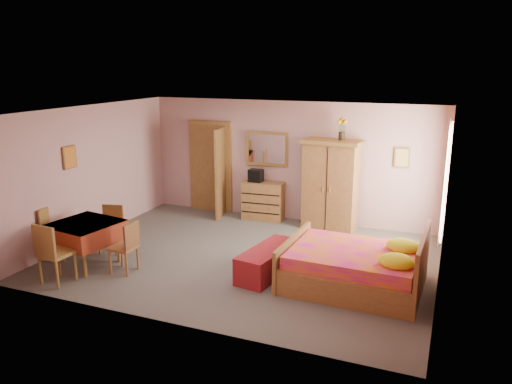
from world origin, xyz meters
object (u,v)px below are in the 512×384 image
at_px(wall_mirror, 267,149).
at_px(bed, 354,257).
at_px(stereo, 256,176).
at_px(floor_lamp, 306,183).
at_px(chair_east, 123,247).
at_px(wardrobe, 331,185).
at_px(dining_table, 86,244).
at_px(chest_of_drawers, 263,201).
at_px(chair_south, 56,253).
at_px(sunflower_vase, 342,129).
at_px(chair_north, 110,230).
at_px(chair_west, 57,233).
at_px(bench, 268,261).

xyz_separation_m(wall_mirror, bed, (2.54, -2.90, -1.07)).
bearing_deg(stereo, floor_lamp, 6.05).
height_order(floor_lamp, chair_east, floor_lamp).
xyz_separation_m(floor_lamp, wardrobe, (0.59, -0.20, 0.04)).
bearing_deg(stereo, dining_table, -115.53).
xyz_separation_m(stereo, chair_east, (-0.93, -3.55, -0.54)).
bearing_deg(wall_mirror, floor_lamp, -9.76).
distance_m(chest_of_drawers, dining_table, 4.02).
xyz_separation_m(chest_of_drawers, wall_mirror, (0.00, 0.21, 1.13)).
bearing_deg(chair_south, bed, 25.33).
height_order(sunflower_vase, chair_east, sunflower_vase).
relative_size(bed, chair_east, 2.42).
bearing_deg(dining_table, wall_mirror, 63.55).
bearing_deg(chair_south, sunflower_vase, 55.60).
bearing_deg(chair_east, chair_south, 135.21).
bearing_deg(chair_north, chair_south, 77.74).
bearing_deg(sunflower_vase, dining_table, -135.41).
height_order(wall_mirror, stereo, wall_mirror).
height_order(wall_mirror, floor_lamp, wall_mirror).
xyz_separation_m(chest_of_drawers, chair_west, (-2.55, -3.50, 0.04)).
distance_m(chest_of_drawers, wall_mirror, 1.15).
relative_size(floor_lamp, dining_table, 1.73).
xyz_separation_m(stereo, chair_north, (-1.69, -2.90, -0.55)).
bearing_deg(chair_south, chair_north, 97.48).
bearing_deg(wardrobe, chest_of_drawers, -178.47).
xyz_separation_m(chair_south, chair_east, (0.71, 0.74, -0.06)).
bearing_deg(wall_mirror, chair_south, -115.59).
relative_size(chest_of_drawers, chair_north, 1.04).
distance_m(wardrobe, bench, 2.79).
height_order(dining_table, chair_west, chair_west).
bearing_deg(stereo, chair_east, -104.64).
xyz_separation_m(chest_of_drawers, chair_north, (-1.87, -2.91, 0.01)).
height_order(stereo, sunflower_vase, sunflower_vase).
bearing_deg(floor_lamp, chair_west, -133.88).
xyz_separation_m(wardrobe, bench, (-0.36, -2.68, -0.71)).
bearing_deg(chair_north, stereo, -134.94).
xyz_separation_m(floor_lamp, dining_table, (-2.80, -3.67, -0.52)).
distance_m(bench, chair_east, 2.40).
relative_size(wall_mirror, chair_east, 1.11).
xyz_separation_m(chest_of_drawers, wardrobe, (1.52, -0.09, 0.52)).
bearing_deg(chair_north, wardrobe, -154.97).
xyz_separation_m(floor_lamp, chair_south, (-2.74, -4.41, -0.40)).
bearing_deg(sunflower_vase, wall_mirror, 171.59).
relative_size(bed, bench, 1.54).
bearing_deg(dining_table, bed, 11.09).
relative_size(chest_of_drawers, dining_table, 0.86).
bearing_deg(wardrobe, stereo, -177.93).
bearing_deg(chair_west, wall_mirror, 130.55).
bearing_deg(bed, dining_table, -166.99).
bearing_deg(chair_south, floor_lamp, 63.20).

